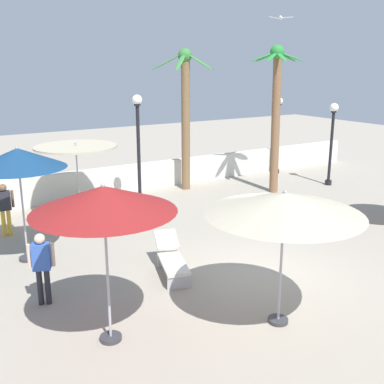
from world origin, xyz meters
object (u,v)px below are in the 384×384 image
at_px(palm_tree_0, 186,106).
at_px(lamp_post_2, 278,131).
at_px(lamp_post_0, 138,145).
at_px(guest_2, 5,205).
at_px(seagull_0, 281,18).
at_px(patio_umbrella_3, 284,204).
at_px(lounge_chair_0, 171,258).
at_px(patio_umbrella_1, 18,159).
at_px(palm_tree_1, 276,105).
at_px(lamp_post_1, 332,135).
at_px(guest_3, 42,262).
at_px(patio_umbrella_4, 104,200).
at_px(patio_umbrella_0, 76,150).

bearing_deg(palm_tree_0, lamp_post_2, 2.81).
xyz_separation_m(palm_tree_0, lamp_post_0, (-2.87, -1.64, -1.05)).
distance_m(palm_tree_0, guest_2, 7.99).
bearing_deg(seagull_0, lamp_post_2, 45.22).
xyz_separation_m(patio_umbrella_3, lounge_chair_0, (-0.69, 3.11, -2.06)).
xyz_separation_m(patio_umbrella_1, lamp_post_2, (12.43, 4.30, -0.72)).
relative_size(palm_tree_0, palm_tree_1, 0.98).
distance_m(lamp_post_2, lounge_chair_0, 11.99).
height_order(palm_tree_1, lamp_post_0, palm_tree_1).
distance_m(patio_umbrella_1, lamp_post_1, 12.92).
bearing_deg(lamp_post_0, guest_2, -176.97).
relative_size(patio_umbrella_1, guest_2, 1.89).
bearing_deg(lamp_post_1, lamp_post_2, 97.82).
height_order(patio_umbrella_3, lamp_post_1, lamp_post_1).
bearing_deg(lamp_post_2, guest_3, -151.37).
distance_m(palm_tree_0, lamp_post_2, 5.34).
distance_m(palm_tree_1, lamp_post_1, 3.17).
bearing_deg(palm_tree_1, lamp_post_1, -7.06).
xyz_separation_m(palm_tree_1, lamp_post_2, (2.45, 2.52, -1.48)).
distance_m(patio_umbrella_3, lamp_post_0, 8.26).
bearing_deg(lamp_post_0, palm_tree_0, 29.76).
distance_m(patio_umbrella_4, lamp_post_0, 8.10).
xyz_separation_m(palm_tree_1, lounge_chair_0, (-7.16, -4.48, -3.06)).
bearing_deg(patio_umbrella_3, palm_tree_0, 69.04).
bearing_deg(lounge_chair_0, seagull_0, 33.93).
bearing_deg(patio_umbrella_4, guest_3, 108.59).
xyz_separation_m(patio_umbrella_4, seagull_0, (10.41, 7.34, 4.01)).
height_order(lamp_post_0, guest_2, lamp_post_0).
height_order(patio_umbrella_4, palm_tree_0, palm_tree_0).
bearing_deg(seagull_0, patio_umbrella_1, -165.99).
height_order(palm_tree_0, palm_tree_1, palm_tree_1).
bearing_deg(patio_umbrella_4, lamp_post_1, 26.09).
relative_size(patio_umbrella_3, palm_tree_1, 0.53).
bearing_deg(patio_umbrella_1, lamp_post_2, 19.09).
xyz_separation_m(lamp_post_0, guest_3, (-4.66, -5.03, -1.37)).
bearing_deg(seagull_0, guest_3, -154.36).
relative_size(patio_umbrella_1, guest_3, 1.88).
height_order(palm_tree_1, guest_2, palm_tree_1).
relative_size(lamp_post_1, lounge_chair_0, 1.79).
bearing_deg(patio_umbrella_0, lounge_chair_0, -85.07).
bearing_deg(lamp_post_1, guest_2, 176.73).
height_order(lounge_chair_0, guest_3, guest_3).
bearing_deg(guest_2, lamp_post_1, -3.27).
bearing_deg(patio_umbrella_3, guest_2, 114.34).
distance_m(patio_umbrella_1, lamp_post_0, 5.05).
height_order(patio_umbrella_3, lamp_post_2, lamp_post_2).
height_order(patio_umbrella_1, lamp_post_2, lamp_post_2).
xyz_separation_m(patio_umbrella_0, palm_tree_0, (4.94, 1.28, 1.09)).
bearing_deg(patio_umbrella_1, palm_tree_1, 10.15).
bearing_deg(guest_3, palm_tree_1, 23.30).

